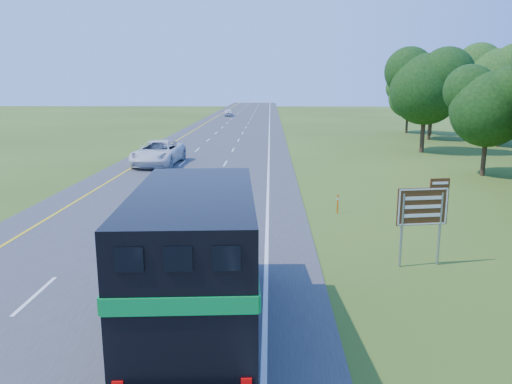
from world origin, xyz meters
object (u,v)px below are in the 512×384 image
(white_suv, at_px, (158,153))
(far_car, at_px, (229,112))
(exit_sign, at_px, (423,210))
(horse_truck, at_px, (197,256))

(white_suv, xyz_separation_m, far_car, (0.53, 64.82, -0.26))
(white_suv, bearing_deg, exit_sign, -54.05)
(horse_truck, bearing_deg, exit_sign, 31.80)
(horse_truck, bearing_deg, white_suv, 100.61)
(horse_truck, height_order, white_suv, horse_truck)
(horse_truck, xyz_separation_m, exit_sign, (7.48, 5.38, -0.08))
(far_car, relative_size, exit_sign, 1.32)
(horse_truck, relative_size, exit_sign, 2.84)
(white_suv, distance_m, exit_sign, 27.58)
(horse_truck, relative_size, white_suv, 1.30)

